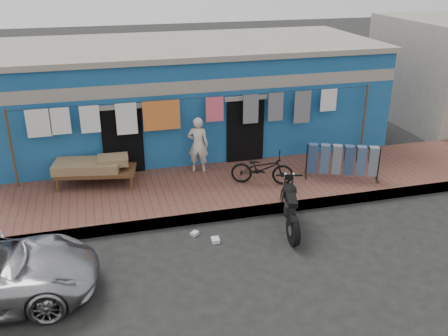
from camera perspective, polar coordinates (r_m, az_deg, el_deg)
ground at (r=10.78m, az=2.80°, el=-9.67°), size 80.00×80.00×0.00m
sidewalk at (r=13.25m, az=-1.12°, el=-2.45°), size 28.00×3.00×0.25m
curb at (r=12.00m, az=0.56°, el=-5.32°), size 28.00×0.10×0.25m
building at (r=16.40m, az=-4.58°, el=8.31°), size 12.20×5.20×3.36m
clothesline at (r=13.70m, az=-4.12°, el=5.96°), size 10.06×0.06×2.10m
seated_person at (r=13.80m, az=-2.98°, el=2.69°), size 0.66×0.55×1.57m
bicycle at (r=13.13m, az=4.40°, el=0.34°), size 1.73×1.13×1.06m
motorcycle at (r=11.51m, az=7.59°, el=-4.33°), size 1.55×2.09×1.14m
charpoy at (r=13.52m, az=-14.38°, el=-0.43°), size 2.50×1.79×0.72m
jeans_rack at (r=13.82m, az=13.38°, el=0.74°), size 2.30×1.86×0.96m
litter_a at (r=11.41m, az=-3.38°, el=-7.48°), size 0.22×0.21×0.08m
litter_b at (r=12.20m, az=7.98°, el=-5.51°), size 0.19×0.19×0.08m
litter_c at (r=11.14m, az=-0.98°, el=-8.24°), size 0.17×0.22×0.08m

